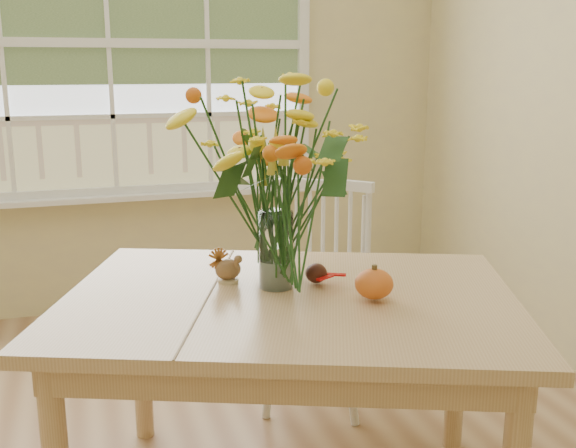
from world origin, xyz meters
name	(u,v)px	position (x,y,z in m)	size (l,w,h in m)	color
wall_back	(110,80)	(0.00, 2.25, 1.35)	(4.00, 0.02, 2.70)	beige
window	(109,46)	(0.00, 2.21, 1.53)	(2.42, 0.12, 1.74)	silver
dining_table	(290,323)	(0.39, 0.15, 0.65)	(1.65, 1.42, 0.74)	tan
windsor_chair	(319,282)	(0.75, 0.86, 0.52)	(0.58, 0.57, 0.93)	white
flower_vase	(276,173)	(0.37, 0.23, 1.11)	(0.51, 0.51, 0.61)	white
pumpkin	(374,285)	(0.62, 0.03, 0.79)	(0.12, 0.12, 0.09)	#D24E18
turkey_figurine	(228,270)	(0.24, 0.32, 0.78)	(0.08, 0.07, 0.11)	#CCB78C
dark_gourd	(316,274)	(0.51, 0.22, 0.77)	(0.13, 0.07, 0.06)	#38160F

